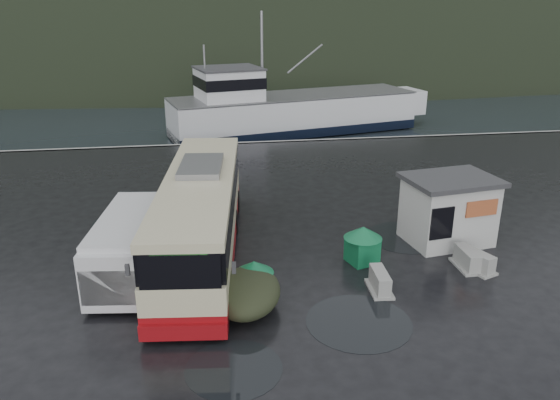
{
  "coord_description": "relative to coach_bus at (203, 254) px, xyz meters",
  "views": [
    {
      "loc": [
        -0.84,
        -18.6,
        9.89
      ],
      "look_at": [
        2.38,
        3.22,
        1.7
      ],
      "focal_mm": 35.0,
      "sensor_mm": 36.0,
      "label": 1
    }
  ],
  "objects": [
    {
      "name": "ground",
      "position": [
        1.02,
        -1.93,
        0.0
      ],
      "size": [
        160.0,
        160.0,
        0.0
      ],
      "primitive_type": "plane",
      "color": "black",
      "rests_on": "ground"
    },
    {
      "name": "harbor_water",
      "position": [
        1.02,
        108.07,
        0.0
      ],
      "size": [
        300.0,
        180.0,
        0.02
      ],
      "primitive_type": "cube",
      "color": "black",
      "rests_on": "ground"
    },
    {
      "name": "quay_edge",
      "position": [
        1.02,
        18.07,
        0.0
      ],
      "size": [
        160.0,
        0.6,
        1.5
      ],
      "primitive_type": "cube",
      "color": "#999993",
      "rests_on": "ground"
    },
    {
      "name": "headland",
      "position": [
        11.02,
        248.07,
        0.0
      ],
      "size": [
        780.0,
        540.0,
        570.0
      ],
      "primitive_type": "ellipsoid",
      "color": "black",
      "rests_on": "ground"
    },
    {
      "name": "coach_bus",
      "position": [
        0.0,
        0.0,
        0.0
      ],
      "size": [
        4.46,
        12.98,
        3.6
      ],
      "primitive_type": null,
      "rotation": [
        0.0,
        0.0,
        -0.1
      ],
      "color": "beige",
      "rests_on": "ground"
    },
    {
      "name": "white_van",
      "position": [
        -2.7,
        -1.56,
        0.0
      ],
      "size": [
        2.72,
        6.1,
        2.46
      ],
      "primitive_type": null,
      "rotation": [
        0.0,
        0.0,
        -0.12
      ],
      "color": "silver",
      "rests_on": "ground"
    },
    {
      "name": "waste_bin_left",
      "position": [
        6.25,
        -1.68,
        0.0
      ],
      "size": [
        1.37,
        1.37,
        1.52
      ],
      "primitive_type": null,
      "rotation": [
        0.0,
        0.0,
        0.3
      ],
      "color": "#136D3F",
      "rests_on": "ground"
    },
    {
      "name": "waste_bin_right",
      "position": [
        1.76,
        -3.73,
        0.0
      ],
      "size": [
        1.04,
        1.04,
        1.38
      ],
      "primitive_type": null,
      "rotation": [
        0.0,
        0.0,
        -0.05
      ],
      "color": "#136D3F",
      "rests_on": "ground"
    },
    {
      "name": "dome_tent",
      "position": [
        1.44,
        -4.48,
        0.0
      ],
      "size": [
        2.92,
        3.57,
        1.23
      ],
      "primitive_type": null,
      "rotation": [
        0.0,
        0.0,
        -0.24
      ],
      "color": "#2B301D",
      "rests_on": "ground"
    },
    {
      "name": "ticket_kiosk",
      "position": [
        10.41,
        -0.24,
        0.0
      ],
      "size": [
        4.07,
        3.33,
        2.89
      ],
      "primitive_type": null,
      "rotation": [
        0.0,
        0.0,
        0.15
      ],
      "color": "silver",
      "rests_on": "ground"
    },
    {
      "name": "jersey_barrier_a",
      "position": [
        10.15,
        -2.74,
        0.0
      ],
      "size": [
        0.76,
        1.52,
        0.76
      ],
      "primitive_type": null,
      "rotation": [
        0.0,
        0.0,
        -0.0
      ],
      "color": "#999993",
      "rests_on": "ground"
    },
    {
      "name": "jersey_barrier_b",
      "position": [
        6.25,
        -3.95,
        0.0
      ],
      "size": [
        0.84,
        1.54,
        0.75
      ],
      "primitive_type": null,
      "rotation": [
        0.0,
        0.0,
        -0.06
      ],
      "color": "#999993",
      "rests_on": "ground"
    },
    {
      "name": "jersey_barrier_c",
      "position": [
        10.46,
        -2.97,
        0.0
      ],
      "size": [
        1.25,
        1.68,
        0.76
      ],
      "primitive_type": null,
      "rotation": [
        0.0,
        0.0,
        0.37
      ],
      "color": "#999993",
      "rests_on": "ground"
    },
    {
      "name": "fishing_trawler",
      "position": [
        8.43,
        26.86,
        0.0
      ],
      "size": [
        26.35,
        11.57,
        10.3
      ],
      "primitive_type": null,
      "rotation": [
        0.0,
        0.0,
        0.24
      ],
      "color": "silver",
      "rests_on": "ground"
    },
    {
      "name": "puddles",
      "position": [
        2.99,
        -1.78,
        0.01
      ],
      "size": [
        15.71,
        14.59,
        0.01
      ],
      "color": "black",
      "rests_on": "ground"
    }
  ]
}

